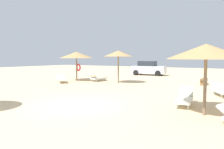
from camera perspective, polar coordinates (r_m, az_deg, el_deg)
The scene contains 10 objects.
ground_plane at distance 10.23m, azimuth -9.24°, elevation -7.81°, with size 80.00×80.00×0.00m, color beige.
parasol_1 at distance 8.85m, azimuth 23.04°, elevation 5.42°, with size 2.91×2.91×2.65m.
parasol_3 at distance 20.78m, azimuth -9.12°, elevation 4.91°, with size 3.14×3.14×2.68m.
parasol_4 at distance 18.60m, azimuth 1.65°, elevation 5.37°, with size 2.45×2.45×2.74m.
lounger_2 at distance 13.90m, azimuth 26.20°, elevation -3.66°, with size 1.41×1.99×0.68m.
lounger_3 at distance 19.51m, azimuth -12.93°, elevation -1.14°, with size 1.92×1.66×0.63m.
lounger_4 at distance 20.06m, azimuth -3.60°, elevation -0.87°, with size 0.83×1.95×0.71m.
lounger_6 at distance 10.51m, azimuth 18.17°, elevation -5.85°, with size 0.93×1.94×0.78m.
bench_1 at distance 18.90m, azimuth 22.56°, elevation -1.43°, with size 0.45×1.51×0.49m.
parked_car at distance 27.38m, azimuth 9.37°, elevation 1.55°, with size 4.16×2.33×1.72m.
Camera 1 is at (6.72, -7.41, 2.15)m, focal length 35.56 mm.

